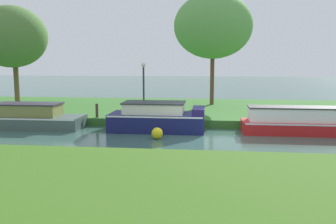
{
  "coord_description": "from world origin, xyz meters",
  "views": [
    {
      "loc": [
        0.29,
        -15.71,
        3.34
      ],
      "look_at": [
        -1.64,
        1.2,
        0.9
      ],
      "focal_mm": 38.88,
      "sensor_mm": 36.0,
      "label": 1
    }
  ],
  "objects_px": {
    "mooring_post_near": "(97,111)",
    "mooring_post_far": "(321,116)",
    "red_narrowboat": "(319,122)",
    "channel_buoy": "(157,133)",
    "slate_cruiser": "(34,117)",
    "willow_tree_left": "(11,37)",
    "willow_tree_centre": "(213,26)",
    "navy_barge": "(157,118)",
    "lamp_post": "(144,82)"
  },
  "relations": [
    {
      "from": "lamp_post",
      "to": "mooring_post_near",
      "type": "bearing_deg",
      "value": -148.77
    },
    {
      "from": "willow_tree_left",
      "to": "channel_buoy",
      "type": "height_order",
      "value": "willow_tree_left"
    },
    {
      "from": "mooring_post_near",
      "to": "mooring_post_far",
      "type": "distance_m",
      "value": 11.13
    },
    {
      "from": "slate_cruiser",
      "to": "lamp_post",
      "type": "relative_size",
      "value": 1.64
    },
    {
      "from": "willow_tree_centre",
      "to": "slate_cruiser",
      "type": "bearing_deg",
      "value": -141.33
    },
    {
      "from": "navy_barge",
      "to": "red_narrowboat",
      "type": "xyz_separation_m",
      "value": [
        7.42,
        -0.0,
        -0.07
      ]
    },
    {
      "from": "willow_tree_left",
      "to": "mooring_post_near",
      "type": "relative_size",
      "value": 8.65
    },
    {
      "from": "willow_tree_centre",
      "to": "red_narrowboat",
      "type": "bearing_deg",
      "value": -55.59
    },
    {
      "from": "channel_buoy",
      "to": "willow_tree_left",
      "type": "bearing_deg",
      "value": 147.85
    },
    {
      "from": "navy_barge",
      "to": "willow_tree_left",
      "type": "relative_size",
      "value": 0.72
    },
    {
      "from": "willow_tree_left",
      "to": "mooring_post_near",
      "type": "xyz_separation_m",
      "value": [
        6.26,
        -3.21,
        -3.97
      ]
    },
    {
      "from": "red_narrowboat",
      "to": "willow_tree_centre",
      "type": "bearing_deg",
      "value": 124.41
    },
    {
      "from": "willow_tree_centre",
      "to": "mooring_post_near",
      "type": "relative_size",
      "value": 10.01
    },
    {
      "from": "lamp_post",
      "to": "willow_tree_centre",
      "type": "bearing_deg",
      "value": 51.08
    },
    {
      "from": "red_narrowboat",
      "to": "channel_buoy",
      "type": "bearing_deg",
      "value": -165.44
    },
    {
      "from": "red_narrowboat",
      "to": "willow_tree_centre",
      "type": "height_order",
      "value": "willow_tree_centre"
    },
    {
      "from": "willow_tree_left",
      "to": "red_narrowboat",
      "type": "bearing_deg",
      "value": -14.25
    },
    {
      "from": "lamp_post",
      "to": "channel_buoy",
      "type": "xyz_separation_m",
      "value": [
        1.36,
        -4.31,
        -1.93
      ]
    },
    {
      "from": "navy_barge",
      "to": "slate_cruiser",
      "type": "height_order",
      "value": "navy_barge"
    },
    {
      "from": "navy_barge",
      "to": "lamp_post",
      "type": "height_order",
      "value": "lamp_post"
    },
    {
      "from": "slate_cruiser",
      "to": "mooring_post_far",
      "type": "relative_size",
      "value": 8.67
    },
    {
      "from": "willow_tree_centre",
      "to": "channel_buoy",
      "type": "xyz_separation_m",
      "value": [
        -2.35,
        -8.9,
        -5.24
      ]
    },
    {
      "from": "red_narrowboat",
      "to": "mooring_post_near",
      "type": "xyz_separation_m",
      "value": [
        -10.74,
        1.11,
        0.22
      ]
    },
    {
      "from": "red_narrowboat",
      "to": "willow_tree_centre",
      "type": "relative_size",
      "value": 1.01
    },
    {
      "from": "lamp_post",
      "to": "mooring_post_far",
      "type": "height_order",
      "value": "lamp_post"
    },
    {
      "from": "slate_cruiser",
      "to": "lamp_post",
      "type": "xyz_separation_m",
      "value": [
        5.08,
        2.45,
        1.65
      ]
    },
    {
      "from": "navy_barge",
      "to": "mooring_post_far",
      "type": "bearing_deg",
      "value": 8.05
    },
    {
      "from": "willow_tree_centre",
      "to": "lamp_post",
      "type": "relative_size",
      "value": 2.55
    },
    {
      "from": "lamp_post",
      "to": "channel_buoy",
      "type": "relative_size",
      "value": 5.71
    },
    {
      "from": "navy_barge",
      "to": "willow_tree_centre",
      "type": "bearing_deg",
      "value": 69.71
    },
    {
      "from": "willow_tree_left",
      "to": "lamp_post",
      "type": "distance_m",
      "value": 9.04
    },
    {
      "from": "slate_cruiser",
      "to": "mooring_post_far",
      "type": "distance_m",
      "value": 14.05
    },
    {
      "from": "red_narrowboat",
      "to": "slate_cruiser",
      "type": "relative_size",
      "value": 1.57
    },
    {
      "from": "mooring_post_near",
      "to": "channel_buoy",
      "type": "bearing_deg",
      "value": -39.73
    },
    {
      "from": "red_narrowboat",
      "to": "lamp_post",
      "type": "xyz_separation_m",
      "value": [
        -8.52,
        2.45,
        1.64
      ]
    },
    {
      "from": "navy_barge",
      "to": "willow_tree_centre",
      "type": "distance_m",
      "value": 8.95
    },
    {
      "from": "navy_barge",
      "to": "willow_tree_centre",
      "type": "relative_size",
      "value": 0.62
    },
    {
      "from": "willow_tree_centre",
      "to": "mooring_post_near",
      "type": "xyz_separation_m",
      "value": [
        -5.92,
        -5.93,
        -4.73
      ]
    },
    {
      "from": "slate_cruiser",
      "to": "mooring_post_near",
      "type": "distance_m",
      "value": 3.09
    },
    {
      "from": "lamp_post",
      "to": "mooring_post_far",
      "type": "xyz_separation_m",
      "value": [
        8.92,
        -1.34,
        -1.51
      ]
    },
    {
      "from": "willow_tree_left",
      "to": "channel_buoy",
      "type": "distance_m",
      "value": 12.44
    },
    {
      "from": "slate_cruiser",
      "to": "mooring_post_far",
      "type": "bearing_deg",
      "value": 4.51
    },
    {
      "from": "mooring_post_near",
      "to": "mooring_post_far",
      "type": "xyz_separation_m",
      "value": [
        11.13,
        0.0,
        -0.09
      ]
    },
    {
      "from": "willow_tree_centre",
      "to": "lamp_post",
      "type": "distance_m",
      "value": 6.76
    },
    {
      "from": "lamp_post",
      "to": "channel_buoy",
      "type": "distance_m",
      "value": 4.91
    },
    {
      "from": "lamp_post",
      "to": "mooring_post_near",
      "type": "height_order",
      "value": "lamp_post"
    },
    {
      "from": "slate_cruiser",
      "to": "willow_tree_left",
      "type": "height_order",
      "value": "willow_tree_left"
    },
    {
      "from": "red_narrowboat",
      "to": "mooring_post_near",
      "type": "relative_size",
      "value": 10.09
    },
    {
      "from": "red_narrowboat",
      "to": "channel_buoy",
      "type": "height_order",
      "value": "red_narrowboat"
    },
    {
      "from": "willow_tree_centre",
      "to": "lamp_post",
      "type": "xyz_separation_m",
      "value": [
        -3.7,
        -4.59,
        -3.31
      ]
    }
  ]
}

